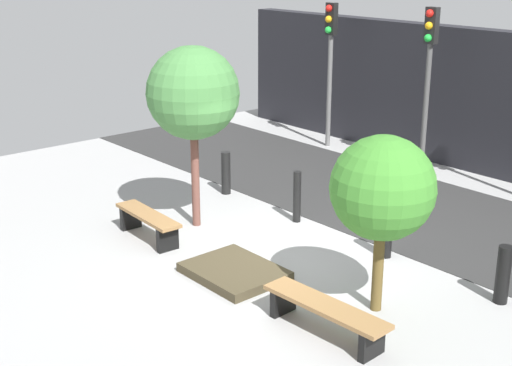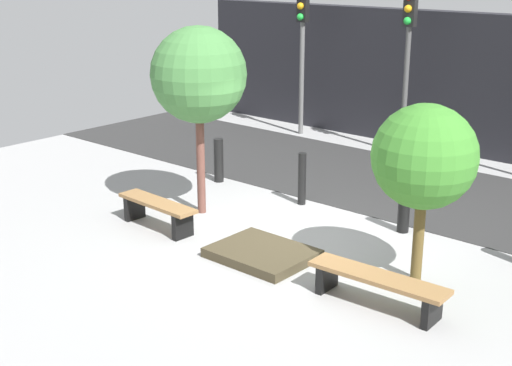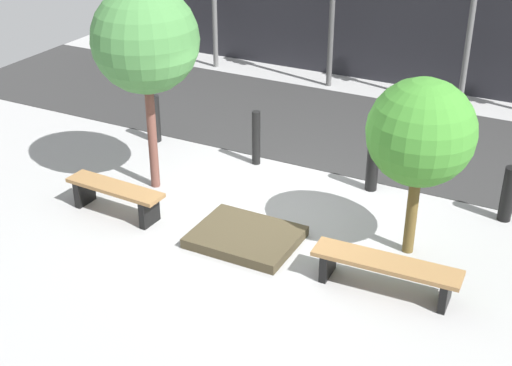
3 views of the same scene
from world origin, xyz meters
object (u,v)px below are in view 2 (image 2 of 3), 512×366
at_px(planter_bed, 262,253).
at_px(bollard_far_left, 219,160).
at_px(traffic_light_mid_west, 408,43).
at_px(tree_behind_left_bench, 199,75).
at_px(bench_right, 377,283).
at_px(bench_left, 157,209).
at_px(tree_behind_right_bench, 424,157).
at_px(bollard_center, 404,207).
at_px(bollard_left, 302,179).
at_px(traffic_light_west, 302,36).

xyz_separation_m(planter_bed, bollard_far_left, (-3.18, 2.37, 0.37)).
height_order(planter_bed, traffic_light_mid_west, traffic_light_mid_west).
xyz_separation_m(tree_behind_left_bench, traffic_light_mid_west, (0.66, 5.87, 0.08)).
xyz_separation_m(bench_right, traffic_light_mid_west, (-3.62, 6.91, 2.22)).
bearing_deg(tree_behind_left_bench, traffic_light_mid_west, 83.55).
distance_m(bench_left, planter_bed, 2.17).
xyz_separation_m(tree_behind_left_bench, tree_behind_right_bench, (4.29, -0.00, -0.65)).
height_order(planter_bed, bollard_far_left, bollard_far_left).
bearing_deg(bollard_far_left, traffic_light_mid_west, 68.60).
distance_m(tree_behind_left_bench, bollard_center, 4.08).
relative_size(planter_bed, bollard_left, 1.51).
xyz_separation_m(bollard_center, traffic_light_west, (-5.50, 4.35, 2.06)).
bearing_deg(traffic_light_west, bollard_far_left, -73.88).
bearing_deg(bollard_center, bench_right, -67.12).
distance_m(tree_behind_left_bench, traffic_light_west, 6.31).
distance_m(tree_behind_left_bench, bollard_far_left, 2.73).
bearing_deg(bollard_left, bollard_center, 0.00).
xyz_separation_m(tree_behind_left_bench, traffic_light_west, (-2.30, 5.87, 0.04)).
bearing_deg(traffic_light_west, bench_left, -71.63).
relative_size(bench_left, tree_behind_right_bench, 0.65).
distance_m(bench_right, bollard_left, 4.11).
relative_size(tree_behind_right_bench, traffic_light_mid_west, 0.69).
distance_m(planter_bed, bollard_far_left, 3.98).
xyz_separation_m(bench_left, tree_behind_right_bench, (4.29, 1.04, 1.47)).
bearing_deg(bollard_left, traffic_light_mid_west, 95.50).
bearing_deg(planter_bed, bollard_far_left, 143.38).
bearing_deg(tree_behind_left_bench, bollard_far_left, 124.28).
bearing_deg(bollard_center, tree_behind_left_bench, -154.55).
distance_m(tree_behind_left_bench, tree_behind_right_bench, 4.34).
height_order(bench_left, traffic_light_west, traffic_light_west).
height_order(bench_left, tree_behind_right_bench, tree_behind_right_bench).
xyz_separation_m(tree_behind_right_bench, traffic_light_west, (-6.58, 5.87, 0.69)).
xyz_separation_m(tree_behind_right_bench, bollard_left, (-3.21, 1.53, -1.32)).
height_order(bench_right, tree_behind_right_bench, tree_behind_right_bench).
bearing_deg(tree_behind_right_bench, bollard_left, 154.55).
height_order(bollard_far_left, traffic_light_mid_west, traffic_light_mid_west).
xyz_separation_m(bench_left, bollard_far_left, (-1.04, 2.57, 0.11)).
relative_size(tree_behind_right_bench, bollard_left, 2.60).
height_order(tree_behind_right_bench, bollard_far_left, tree_behind_right_bench).
bearing_deg(tree_behind_left_bench, tree_behind_right_bench, -0.00).
bearing_deg(traffic_light_mid_west, traffic_light_west, -180.00).
bearing_deg(bollard_left, bench_left, -112.88).
bearing_deg(tree_behind_left_bench, bench_left, -90.00).
distance_m(tree_behind_right_bench, traffic_light_west, 8.85).
relative_size(bench_right, tree_behind_right_bench, 0.76).
bearing_deg(bollard_far_left, traffic_light_west, 106.12).
bearing_deg(tree_behind_right_bench, planter_bed, -158.59).
xyz_separation_m(bench_left, bollard_left, (1.08, 2.57, 0.15)).
bearing_deg(traffic_light_mid_west, tree_behind_right_bench, -58.32).
height_order(bench_left, traffic_light_mid_west, traffic_light_mid_west).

